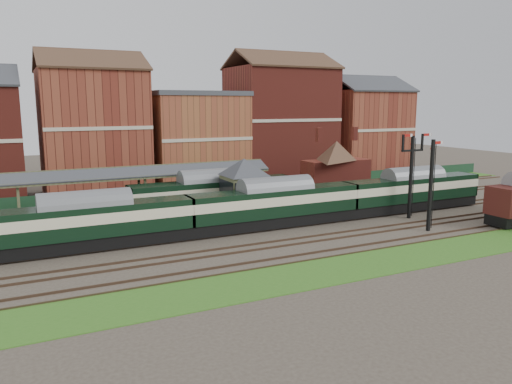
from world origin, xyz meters
name	(u,v)px	position (x,y,z in m)	size (l,w,h in m)	color
ground	(289,226)	(0.00, 0.00, 0.00)	(160.00, 160.00, 0.00)	#473D33
grass_back	(222,197)	(0.00, 16.00, 0.03)	(90.00, 4.50, 0.06)	#2D6619
grass_front	(375,262)	(0.00, -12.00, 0.03)	(90.00, 5.00, 0.06)	#2D6619
fence	(216,188)	(0.00, 18.00, 0.75)	(90.00, 0.12, 1.50)	#193823
platform	(200,206)	(-5.00, 9.75, 0.50)	(55.00, 3.40, 1.00)	#2D2D2D
signal_box	(244,188)	(-3.00, 3.25, 3.19)	(5.40, 5.40, 6.00)	#627553
brick_hut	(316,202)	(5.00, 3.25, 1.20)	(3.20, 2.64, 2.94)	maroon
station_building	(336,164)	(12.00, 9.75, 3.96)	(8.10, 8.10, 5.90)	maroon
canopy	(141,170)	(-11.00, 9.75, 4.58)	(26.00, 3.89, 4.08)	brown
semaphore_bracket	(411,171)	(12.04, -2.50, 4.63)	(3.60, 0.25, 8.18)	black
semaphore_siding	(431,184)	(10.02, -7.00, 4.16)	(1.23, 0.25, 8.00)	black
town_backdrop	(194,134)	(-0.18, 25.00, 7.00)	(69.00, 10.00, 16.00)	maroon
dmu_train	(276,203)	(-1.43, 0.00, 2.20)	(48.58, 2.56, 3.73)	black
platform_railcar	(214,194)	(-4.70, 6.50, 2.26)	(16.71, 2.64, 3.85)	black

